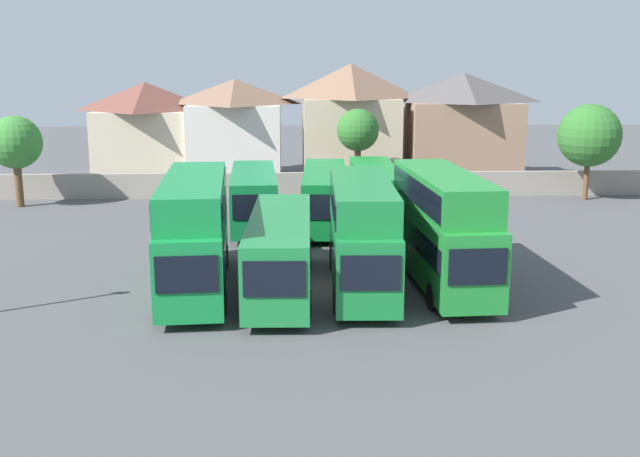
# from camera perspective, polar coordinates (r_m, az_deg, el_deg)

# --- Properties ---
(ground) EXTENTS (140.00, 140.00, 0.00)m
(ground) POSITION_cam_1_polar(r_m,az_deg,el_deg) (50.64, -0.74, 1.41)
(ground) COLOR #4C4C4F
(depot_boundary_wall) EXTENTS (56.00, 0.50, 1.80)m
(depot_boundary_wall) POSITION_cam_1_polar(r_m,az_deg,el_deg) (55.50, -0.91, 3.32)
(depot_boundary_wall) COLOR gray
(depot_boundary_wall) RESTS_ON ground
(bus_1) EXTENTS (3.27, 11.34, 4.86)m
(bus_1) POSITION_cam_1_polar(r_m,az_deg,el_deg) (32.82, -9.41, 0.09)
(bus_1) COLOR #16843C
(bus_1) RESTS_ON ground
(bus_2) EXTENTS (2.87, 11.31, 3.28)m
(bus_2) POSITION_cam_1_polar(r_m,az_deg,el_deg) (32.25, -3.01, -1.54)
(bus_2) COLOR #1E7E3B
(bus_2) RESTS_ON ground
(bus_3) EXTENTS (2.87, 10.42, 4.71)m
(bus_3) POSITION_cam_1_polar(r_m,az_deg,el_deg) (32.47, 3.15, -0.04)
(bus_3) COLOR #187A36
(bus_3) RESTS_ON ground
(bus_4) EXTENTS (3.01, 10.43, 4.99)m
(bus_4) POSITION_cam_1_polar(r_m,az_deg,el_deg) (33.30, 9.24, 0.40)
(bus_4) COLOR #208630
(bus_4) RESTS_ON ground
(bus_5) EXTENTS (3.02, 10.64, 3.35)m
(bus_5) POSITION_cam_1_polar(r_m,az_deg,el_deg) (45.16, -5.02, 2.49)
(bus_5) COLOR #168041
(bus_5) RESTS_ON ground
(bus_6) EXTENTS (3.09, 11.47, 3.37)m
(bus_6) POSITION_cam_1_polar(r_m,az_deg,el_deg) (45.35, 0.36, 2.59)
(bus_6) COLOR #117F34
(bus_6) RESTS_ON ground
(bus_7) EXTENTS (2.89, 10.88, 3.51)m
(bus_7) POSITION_cam_1_polar(r_m,az_deg,el_deg) (45.85, 4.12, 2.76)
(bus_7) COLOR #14832E
(bus_7) RESTS_ON ground
(house_terrace_left) EXTENTS (8.30, 8.39, 8.08)m
(house_terrace_left) POSITION_cam_1_polar(r_m,az_deg,el_deg) (66.20, -12.91, 7.28)
(house_terrace_left) COLOR beige
(house_terrace_left) RESTS_ON ground
(house_terrace_centre) EXTENTS (7.94, 8.39, 8.34)m
(house_terrace_centre) POSITION_cam_1_polar(r_m,az_deg,el_deg) (64.74, -6.38, 7.52)
(house_terrace_centre) COLOR silver
(house_terrace_centre) RESTS_ON ground
(house_terrace_right) EXTENTS (8.33, 6.94, 9.59)m
(house_terrace_right) POSITION_cam_1_polar(r_m,az_deg,el_deg) (64.16, 2.31, 8.12)
(house_terrace_right) COLOR #C6B293
(house_terrace_right) RESTS_ON ground
(house_terrace_far_right) EXTENTS (9.58, 6.80, 8.84)m
(house_terrace_far_right) POSITION_cam_1_polar(r_m,az_deg,el_deg) (65.45, 10.65, 7.67)
(house_terrace_far_right) COLOR #9E7A60
(house_terrace_far_right) RESTS_ON ground
(tree_left_of_lot) EXTENTS (4.44, 4.44, 6.83)m
(tree_left_of_lot) POSITION_cam_1_polar(r_m,az_deg,el_deg) (57.19, 19.64, 6.61)
(tree_left_of_lot) COLOR brown
(tree_left_of_lot) RESTS_ON ground
(tree_behind_wall) EXTENTS (3.21, 3.21, 6.28)m
(tree_behind_wall) POSITION_cam_1_polar(r_m,az_deg,el_deg) (57.76, 2.88, 7.36)
(tree_behind_wall) COLOR brown
(tree_behind_wall) RESTS_ON ground
(tree_right_of_lot) EXTENTS (3.57, 3.57, 6.19)m
(tree_right_of_lot) POSITION_cam_1_polar(r_m,az_deg,el_deg) (55.18, -21.98, 5.99)
(tree_right_of_lot) COLOR brown
(tree_right_of_lot) RESTS_ON ground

